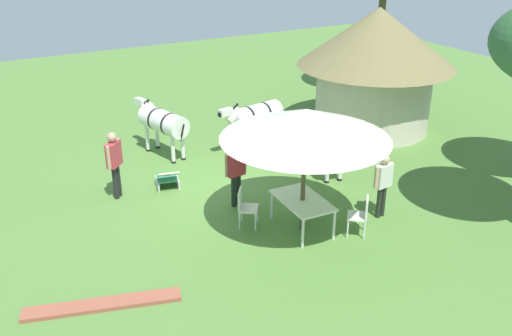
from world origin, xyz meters
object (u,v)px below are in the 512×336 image
Objects in this scene: shade_umbrella at (306,124)px; patio_chair_near_lawn at (361,214)px; zebra_nearest_camera at (162,122)px; zebra_by_umbrella at (324,139)px; guest_behind_table at (383,180)px; thatched_hut at (376,61)px; standing_watcher at (114,159)px; patio_chair_near_hut at (245,205)px; zebra_toward_hut at (254,116)px; guest_beside_umbrella at (236,169)px; striped_lounge_chair at (167,178)px; patio_dining_table at (302,203)px.

shade_umbrella is 2.37m from patio_chair_near_lawn.
zebra_nearest_camera is 4.69m from zebra_by_umbrella.
zebra_nearest_camera is (-5.97, -3.08, 0.09)m from guest_behind_table.
thatched_hut is at bearing -1.58° from patio_chair_near_lawn.
standing_watcher is at bearing 83.37° from patio_chair_near_lawn.
patio_chair_near_hut is 4.72m from zebra_toward_hut.
guest_beside_umbrella is (-0.96, 0.28, 0.45)m from patio_chair_near_hut.
guest_beside_umbrella is 1.04× the size of guest_behind_table.
patio_chair_near_hut is at bearing -60.64° from striped_lounge_chair.
shade_umbrella reaches higher than guest_beside_umbrella.
thatched_hut is 4.20m from zebra_by_umbrella.
zebra_by_umbrella is at bearing -3.44° from striped_lounge_chair.
patio_dining_table is (4.38, -5.60, -1.59)m from thatched_hut.
striped_lounge_chair is at bearing 116.16° from guest_beside_umbrella.
patio_chair_near_hut is (-0.75, -1.05, -1.98)m from shade_umbrella.
guest_beside_umbrella is 3.00m from standing_watcher.
patio_chair_near_lawn is 3.37m from zebra_by_umbrella.
shade_umbrella is 4.02× the size of patio_chair_near_lawn.
standing_watcher is at bearing -171.48° from striped_lounge_chair.
patio_dining_table is at bearing -18.68° from guest_behind_table.
shade_umbrella reaches higher than guest_behind_table.
guest_behind_table is 2.71m from zebra_by_umbrella.
zebra_toward_hut reaches higher than patio_chair_near_lawn.
striped_lounge_chair is at bearing 128.18° from standing_watcher.
patio_chair_near_hut is 0.39× the size of zebra_toward_hut.
patio_dining_table is 3.95m from striped_lounge_chair.
zebra_by_umbrella is (1.26, 5.35, -0.07)m from standing_watcher.
zebra_toward_hut is (-1.20, 4.56, -0.04)m from standing_watcher.
thatched_hut reaches higher than patio_chair_near_hut.
zebra_nearest_camera reaches higher than striped_lounge_chair.
zebra_nearest_camera reaches higher than zebra_toward_hut.
striped_lounge_chair is 0.41× the size of zebra_by_umbrella.
shade_umbrella reaches higher than patio_chair_near_hut.
guest_behind_table is at bearing -78.12° from zebra_nearest_camera.
guest_beside_umbrella reaches higher than patio_chair_near_lawn.
standing_watcher is 1.51m from striped_lounge_chair.
standing_watcher is (-1.83, -2.38, 0.06)m from guest_beside_umbrella.
zebra_nearest_camera is (-3.84, -0.40, 0.05)m from guest_beside_umbrella.
thatched_hut is 3.21× the size of patio_dining_table.
zebra_by_umbrella is at bearing 119.00° from standing_watcher.
patio_dining_table is 1.72× the size of patio_chair_near_hut.
striped_lounge_chair is (-2.71, -0.82, -0.27)m from patio_chair_near_hut.
zebra_toward_hut reaches higher than patio_chair_near_hut.
zebra_nearest_camera is at bearing 61.12° from zebra_toward_hut.
guest_behind_table is at bearing 94.28° from standing_watcher.
guest_behind_table is 5.45m from striped_lounge_chair.
striped_lounge_chair is (-3.86, -3.78, -0.68)m from guest_behind_table.
patio_chair_near_hut is 0.41× the size of zebra_by_umbrella.
striped_lounge_chair is 4.29m from zebra_by_umbrella.
guest_behind_table is at bearing -86.34° from zebra_by_umbrella.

